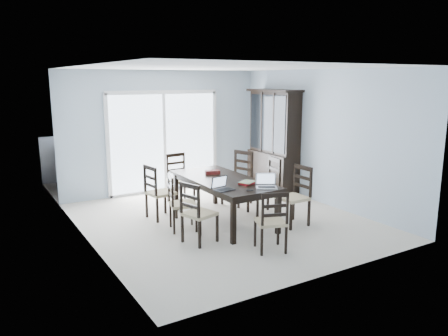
{
  "coord_description": "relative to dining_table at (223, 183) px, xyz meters",
  "views": [
    {
      "loc": [
        -3.71,
        -6.21,
        2.43
      ],
      "look_at": [
        0.02,
        0.0,
        0.94
      ],
      "focal_mm": 35.0,
      "sensor_mm": 36.0,
      "label": 1
    }
  ],
  "objects": [
    {
      "name": "chair_left_near",
      "position": [
        -0.9,
        -0.7,
        -0.1
      ],
      "size": [
        0.52,
        0.51,
        1.09
      ],
      "rotation": [
        0.0,
        0.0,
        -1.28
      ],
      "color": "black",
      "rests_on": "floor"
    },
    {
      "name": "game_box",
      "position": [
        0.04,
        0.43,
        0.11
      ],
      "size": [
        0.29,
        0.2,
        0.06
      ],
      "primitive_type": "cube",
      "rotation": [
        0.0,
        0.0,
        -0.3
      ],
      "color": "#521012",
      "rests_on": "dining_table"
    },
    {
      "name": "back_wall",
      "position": [
        0.0,
        2.5,
        0.63
      ],
      "size": [
        4.5,
        0.02,
        2.6
      ],
      "primitive_type": "cube",
      "color": "#AABBCA",
      "rests_on": "floor"
    },
    {
      "name": "laptop_silver",
      "position": [
        0.25,
        -0.9,
        0.13
      ],
      "size": [
        0.39,
        0.36,
        0.22
      ],
      "rotation": [
        0.0,
        0.0,
        -0.53
      ],
      "color": "silver",
      "rests_on": "dining_table"
    },
    {
      "name": "sliding_door",
      "position": [
        0.0,
        2.48,
        0.41
      ],
      "size": [
        2.52,
        0.05,
        2.18
      ],
      "color": "silver",
      "rests_on": "floor"
    },
    {
      "name": "chair_right_far",
      "position": [
        0.86,
        0.8,
        -0.04
      ],
      "size": [
        0.59,
        0.58,
        1.19
      ],
      "rotation": [
        0.0,
        0.0,
        1.92
      ],
      "color": "black",
      "rests_on": "floor"
    },
    {
      "name": "floor",
      "position": [
        0.0,
        0.0,
        -0.67
      ],
      "size": [
        5.0,
        5.0,
        0.0
      ],
      "primitive_type": "plane",
      "color": "beige",
      "rests_on": "ground"
    },
    {
      "name": "railing",
      "position": [
        0.0,
        4.5,
        -0.12
      ],
      "size": [
        4.5,
        0.06,
        1.1
      ],
      "primitive_type": "cube",
      "color": "#99999E",
      "rests_on": "balcony"
    },
    {
      "name": "chair_left_far",
      "position": [
        -0.94,
        0.69,
        -0.08
      ],
      "size": [
        0.48,
        0.47,
        1.12
      ],
      "rotation": [
        0.0,
        0.0,
        -1.44
      ],
      "color": "black",
      "rests_on": "floor"
    },
    {
      "name": "wall_right",
      "position": [
        2.25,
        0.0,
        0.63
      ],
      "size": [
        0.02,
        5.0,
        2.6
      ],
      "primitive_type": "cube",
      "color": "#AABBCA",
      "rests_on": "floor"
    },
    {
      "name": "china_hutch",
      "position": [
        2.02,
        1.25,
        0.4
      ],
      "size": [
        0.5,
        1.38,
        2.2
      ],
      "color": "black",
      "rests_on": "floor"
    },
    {
      "name": "wall_left",
      "position": [
        -2.25,
        0.0,
        0.63
      ],
      "size": [
        0.02,
        5.0,
        2.6
      ],
      "primitive_type": "cube",
      "color": "#AABBCA",
      "rests_on": "floor"
    },
    {
      "name": "chair_left_mid",
      "position": [
        -0.87,
        -0.02,
        -0.11
      ],
      "size": [
        0.5,
        0.49,
        1.06
      ],
      "rotation": [
        0.0,
        0.0,
        -1.83
      ],
      "color": "black",
      "rests_on": "floor"
    },
    {
      "name": "dining_table",
      "position": [
        0.0,
        0.0,
        0.0
      ],
      "size": [
        1.0,
        2.2,
        0.75
      ],
      "color": "black",
      "rests_on": "floor"
    },
    {
      "name": "chair_end_near",
      "position": [
        -0.12,
        -1.56,
        -0.12
      ],
      "size": [
        0.5,
        0.51,
        1.04
      ],
      "rotation": [
        0.0,
        0.0,
        -0.34
      ],
      "color": "black",
      "rests_on": "floor"
    },
    {
      "name": "laptop_dark",
      "position": [
        -0.38,
        -0.67,
        0.13
      ],
      "size": [
        0.32,
        0.25,
        0.2
      ],
      "rotation": [
        0.0,
        0.0,
        0.15
      ],
      "color": "black",
      "rests_on": "dining_table"
    },
    {
      "name": "book_stack",
      "position": [
        0.14,
        -0.52,
        0.1
      ],
      "size": [
        0.31,
        0.29,
        0.04
      ],
      "rotation": [
        0.0,
        0.0,
        0.36
      ],
      "color": "maroon",
      "rests_on": "dining_table"
    },
    {
      "name": "hot_tub",
      "position": [
        -0.88,
        3.64,
        -0.21
      ],
      "size": [
        1.82,
        1.63,
        0.93
      ],
      "rotation": [
        0.0,
        0.0,
        -0.02
      ],
      "color": "brown",
      "rests_on": "balcony"
    },
    {
      "name": "ceiling",
      "position": [
        0.0,
        0.0,
        1.93
      ],
      "size": [
        5.0,
        5.0,
        0.0
      ],
      "primitive_type": "plane",
      "rotation": [
        3.14,
        0.0,
        0.0
      ],
      "color": "white",
      "rests_on": "back_wall"
    },
    {
      "name": "chair_end_far",
      "position": [
        -0.12,
        1.54,
        -0.08
      ],
      "size": [
        0.45,
        0.46,
        1.11
      ],
      "rotation": [
        0.0,
        0.0,
        3.21
      ],
      "color": "black",
      "rests_on": "floor"
    },
    {
      "name": "cell_phone",
      "position": [
        -0.07,
        -0.9,
        0.08
      ],
      "size": [
        0.11,
        0.07,
        0.01
      ],
      "primitive_type": "cube",
      "rotation": [
        0.0,
        0.0,
        -0.24
      ],
      "color": "black",
      "rests_on": "dining_table"
    },
    {
      "name": "balcony",
      "position": [
        0.0,
        3.5,
        -0.72
      ],
      "size": [
        4.5,
        2.0,
        0.1
      ],
      "primitive_type": "cube",
      "color": "gray",
      "rests_on": "ground"
    },
    {
      "name": "chair_right_near",
      "position": [
        0.99,
        -0.77,
        -0.06
      ],
      "size": [
        0.45,
        0.44,
        1.15
      ],
      "rotation": [
        0.0,
        0.0,
        1.59
      ],
      "color": "black",
      "rests_on": "floor"
    },
    {
      "name": "chair_right_mid",
      "position": [
        0.92,
        -0.06,
        -0.04
      ],
      "size": [
        0.53,
        0.52,
        1.2
      ],
      "rotation": [
        0.0,
        0.0,
        1.4
      ],
      "color": "black",
      "rests_on": "floor"
    }
  ]
}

